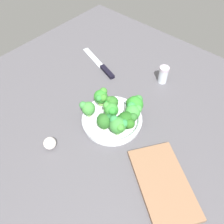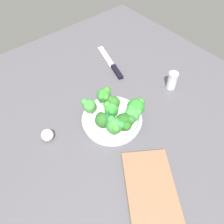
# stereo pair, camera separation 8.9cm
# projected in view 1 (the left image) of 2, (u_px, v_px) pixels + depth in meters

# --- Properties ---
(ground_plane) EXTENTS (1.30, 1.30, 0.03)m
(ground_plane) POSITION_uv_depth(u_px,v_px,m) (107.00, 118.00, 0.97)
(ground_plane) COLOR #4E4C52
(bowl) EXTENTS (0.23, 0.23, 0.03)m
(bowl) POSITION_uv_depth(u_px,v_px,m) (112.00, 120.00, 0.93)
(bowl) COLOR white
(bowl) RESTS_ON ground_plane
(broccoli_floret_0) EXTENTS (0.06, 0.06, 0.07)m
(broccoli_floret_0) POSITION_uv_depth(u_px,v_px,m) (101.00, 97.00, 0.93)
(broccoli_floret_0) COLOR #99C864
(broccoli_floret_0) RESTS_ON bowl
(broccoli_floret_1) EXTENTS (0.06, 0.06, 0.08)m
(broccoli_floret_1) POSITION_uv_depth(u_px,v_px,m) (118.00, 125.00, 0.83)
(broccoli_floret_1) COLOR #78B25D
(broccoli_floret_1) RESTS_ON bowl
(broccoli_floret_2) EXTENTS (0.06, 0.06, 0.06)m
(broccoli_floret_2) POSITION_uv_depth(u_px,v_px,m) (104.00, 120.00, 0.86)
(broccoli_floret_2) COLOR #77B652
(broccoli_floret_2) RESTS_ON bowl
(broccoli_floret_3) EXTENTS (0.06, 0.06, 0.07)m
(broccoli_floret_3) POSITION_uv_depth(u_px,v_px,m) (133.00, 111.00, 0.88)
(broccoli_floret_3) COLOR #7EB251
(broccoli_floret_3) RESTS_ON bowl
(broccoli_floret_4) EXTENTS (0.05, 0.05, 0.06)m
(broccoli_floret_4) POSITION_uv_depth(u_px,v_px,m) (111.00, 102.00, 0.91)
(broccoli_floret_4) COLOR #92CC59
(broccoli_floret_4) RESTS_ON bowl
(broccoli_floret_5) EXTENTS (0.06, 0.05, 0.06)m
(broccoli_floret_5) POSITION_uv_depth(u_px,v_px,m) (88.00, 108.00, 0.90)
(broccoli_floret_5) COLOR #81BE5F
(broccoli_floret_5) RESTS_ON bowl
(broccoli_floret_6) EXTENTS (0.06, 0.05, 0.07)m
(broccoli_floret_6) POSITION_uv_depth(u_px,v_px,m) (111.00, 110.00, 0.89)
(broccoli_floret_6) COLOR #7CBE50
(broccoli_floret_6) RESTS_ON bowl
(broccoli_floret_7) EXTENTS (0.07, 0.07, 0.07)m
(broccoli_floret_7) POSITION_uv_depth(u_px,v_px,m) (135.00, 104.00, 0.91)
(broccoli_floret_7) COLOR #93DB6B
(broccoli_floret_7) RESTS_ON bowl
(broccoli_floret_8) EXTENTS (0.07, 0.07, 0.07)m
(broccoli_floret_8) POSITION_uv_depth(u_px,v_px,m) (127.00, 120.00, 0.86)
(broccoli_floret_8) COLOR #98D570
(broccoli_floret_8) RESTS_ON bowl
(knife) EXTENTS (0.26, 0.10, 0.01)m
(knife) POSITION_uv_depth(u_px,v_px,m) (102.00, 66.00, 1.15)
(knife) COLOR silver
(knife) RESTS_ON ground_plane
(cutting_board) EXTENTS (0.31, 0.28, 0.02)m
(cutting_board) POSITION_uv_depth(u_px,v_px,m) (163.00, 184.00, 0.77)
(cutting_board) COLOR #845F43
(cutting_board) RESTS_ON ground_plane
(garlic_bulb) EXTENTS (0.04, 0.04, 0.04)m
(garlic_bulb) POSITION_uv_depth(u_px,v_px,m) (50.00, 143.00, 0.85)
(garlic_bulb) COLOR white
(garlic_bulb) RESTS_ON ground_plane
(pepper_shaker) EXTENTS (0.04, 0.04, 0.08)m
(pepper_shaker) POSITION_uv_depth(u_px,v_px,m) (163.00, 75.00, 1.06)
(pepper_shaker) COLOR silver
(pepper_shaker) RESTS_ON ground_plane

